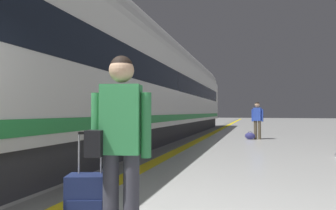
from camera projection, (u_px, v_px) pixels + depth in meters
safety_line_strip at (196, 141)px, 11.42m from camera, size 0.36×80.00×0.01m
tactile_edge_band at (188, 141)px, 11.52m from camera, size 0.66×80.00×0.01m
high_speed_train at (107, 72)px, 8.78m from camera, size 2.94×34.02×4.97m
traveller_foreground at (119, 137)px, 2.42m from camera, size 0.56×0.37×1.72m
rolling_suitcase_foreground at (88, 206)px, 2.53m from camera, size 0.43×0.33×1.03m
passenger_near at (257, 118)px, 12.36m from camera, size 0.51×0.28×1.67m
duffel_bag_near at (250, 136)px, 12.28m from camera, size 0.44×0.26×0.36m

